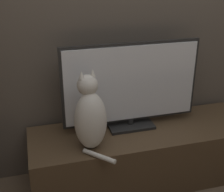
% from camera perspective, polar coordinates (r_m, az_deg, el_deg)
% --- Properties ---
extents(tv_stand, '(1.55, 0.49, 0.40)m').
position_cam_1_polar(tv_stand, '(2.27, 5.61, -10.56)').
color(tv_stand, brown).
rests_on(tv_stand, ground_plane).
extents(tv, '(0.93, 0.19, 0.59)m').
position_cam_1_polar(tv, '(2.07, 3.52, 1.81)').
color(tv, black).
rests_on(tv, tv_stand).
extents(cat, '(0.22, 0.32, 0.49)m').
position_cam_1_polar(cat, '(1.87, -4.03, -3.83)').
color(cat, silver).
rests_on(cat, tv_stand).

